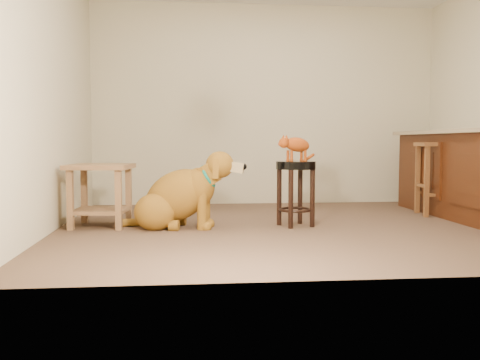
{
  "coord_description": "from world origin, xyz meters",
  "views": [
    {
      "loc": [
        -1.04,
        -5.0,
        0.8
      ],
      "look_at": [
        -0.54,
        0.04,
        0.45
      ],
      "focal_mm": 40.0,
      "sensor_mm": 36.0,
      "label": 1
    }
  ],
  "objects": [
    {
      "name": "padded_stool",
      "position": [
        0.0,
        0.04,
        0.44
      ],
      "size": [
        0.41,
        0.41,
        0.63
      ],
      "rotation": [
        0.0,
        0.0,
        0.31
      ],
      "color": "black",
      "rests_on": "ground"
    },
    {
      "name": "golden_retriever",
      "position": [
        -1.12,
        0.05,
        0.29
      ],
      "size": [
        1.2,
        0.66,
        0.77
      ],
      "rotation": [
        0.0,
        0.0,
        -0.19
      ],
      "color": "brown",
      "rests_on": "ground"
    },
    {
      "name": "room_shell",
      "position": [
        0.0,
        0.0,
        1.68
      ],
      "size": [
        4.54,
        4.04,
        2.62
      ],
      "color": "beige",
      "rests_on": "ground"
    },
    {
      "name": "wood_stool",
      "position": [
        1.73,
        0.66,
        0.42
      ],
      "size": [
        0.5,
        0.5,
        0.81
      ],
      "rotation": [
        0.0,
        0.0,
        -0.15
      ],
      "color": "brown",
      "rests_on": "ground"
    },
    {
      "name": "tabby_kitten",
      "position": [
        -0.01,
        0.04,
        0.78
      ],
      "size": [
        0.41,
        0.26,
        0.28
      ],
      "rotation": [
        0.0,
        0.0,
        0.31
      ],
      "color": "#8F380E",
      "rests_on": "padded_stool"
    },
    {
      "name": "cabinet_run",
      "position": [
        1.94,
        0.3,
        0.44
      ],
      "size": [
        0.7,
        2.56,
        0.94
      ],
      "color": "#421E0B",
      "rests_on": "ground"
    },
    {
      "name": "floor",
      "position": [
        0.0,
        0.0,
        0.0
      ],
      "size": [
        4.5,
        4.0,
        0.01
      ],
      "primitive_type": "cube",
      "color": "brown",
      "rests_on": "ground"
    },
    {
      "name": "side_table",
      "position": [
        -1.87,
        0.2,
        0.39
      ],
      "size": [
        0.63,
        0.63,
        0.6
      ],
      "rotation": [
        0.0,
        0.0,
        -0.1
      ],
      "color": "brown",
      "rests_on": "ground"
    }
  ]
}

